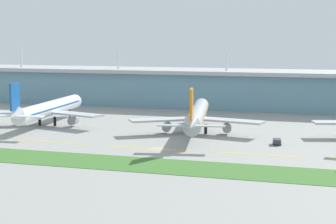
# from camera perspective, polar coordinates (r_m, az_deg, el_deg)

# --- Properties ---
(ground_plane) EXTENTS (600.00, 600.00, 0.00)m
(ground_plane) POSITION_cam_1_polar(r_m,az_deg,el_deg) (180.17, -0.95, -3.64)
(ground_plane) COLOR gray
(terminal_building) EXTENTS (288.00, 34.00, 27.53)m
(terminal_building) POSITION_cam_1_polar(r_m,az_deg,el_deg) (285.46, 5.99, 2.33)
(terminal_building) COLOR #6693A8
(terminal_building) RESTS_ON ground
(airliner_near_middle) EXTENTS (48.59, 65.51, 18.90)m
(airliner_near_middle) POSITION_cam_1_polar(r_m,az_deg,el_deg) (231.69, -11.72, 0.29)
(airliner_near_middle) COLOR white
(airliner_near_middle) RESTS_ON ground
(airliner_center) EXTENTS (47.91, 69.96, 18.90)m
(airliner_center) POSITION_cam_1_polar(r_m,az_deg,el_deg) (208.26, 2.89, -0.35)
(airliner_center) COLOR #ADB2BC
(airliner_center) RESTS_ON ground
(taxiway_stripe_mid_west) EXTENTS (28.00, 0.70, 0.04)m
(taxiway_stripe_mid_west) POSITION_cam_1_polar(r_m,az_deg,el_deg) (194.15, -11.46, -2.98)
(taxiway_stripe_mid_west) COLOR yellow
(taxiway_stripe_mid_west) RESTS_ON ground
(taxiway_stripe_centre) EXTENTS (28.00, 0.70, 0.04)m
(taxiway_stripe_centre) POSITION_cam_1_polar(r_m,az_deg,el_deg) (180.52, -1.92, -3.61)
(taxiway_stripe_centre) COLOR yellow
(taxiway_stripe_centre) RESTS_ON ground
(taxiway_stripe_mid_east) EXTENTS (28.00, 0.70, 0.04)m
(taxiway_stripe_mid_east) POSITION_cam_1_polar(r_m,az_deg,el_deg) (172.61, 8.84, -4.21)
(taxiway_stripe_mid_east) COLOR yellow
(taxiway_stripe_mid_east) RESTS_ON ground
(grass_verge) EXTENTS (300.00, 18.00, 0.10)m
(grass_verge) POSITION_cam_1_polar(r_m,az_deg,el_deg) (158.81, -3.56, -5.14)
(grass_verge) COLOR #3D702D
(grass_verge) RESTS_ON ground
(pushback_tug) EXTENTS (3.12, 4.73, 1.85)m
(pushback_tug) POSITION_cam_1_polar(r_m,az_deg,el_deg) (189.83, 10.71, -2.86)
(pushback_tug) COLOR #333842
(pushback_tug) RESTS_ON ground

